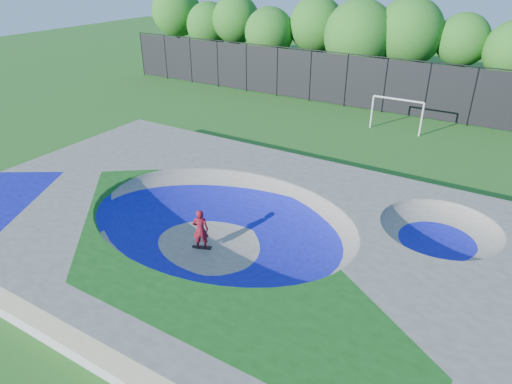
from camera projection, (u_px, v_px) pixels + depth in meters
ground at (221, 247)px, 18.29m from camera, size 120.00×120.00×0.00m
skate_deck at (221, 231)px, 17.95m from camera, size 22.00×14.00×1.50m
skater at (200, 230)px, 17.80m from camera, size 0.76×0.67×1.74m
skateboard at (202, 248)px, 18.18m from camera, size 0.80×0.54×0.05m
soccer_goal at (397, 109)px, 29.77m from camera, size 3.40×0.12×2.24m
fence at (385, 84)px, 33.33m from camera, size 48.09×0.09×4.04m
treeline at (399, 36)px, 36.18m from camera, size 52.63×7.34×8.11m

